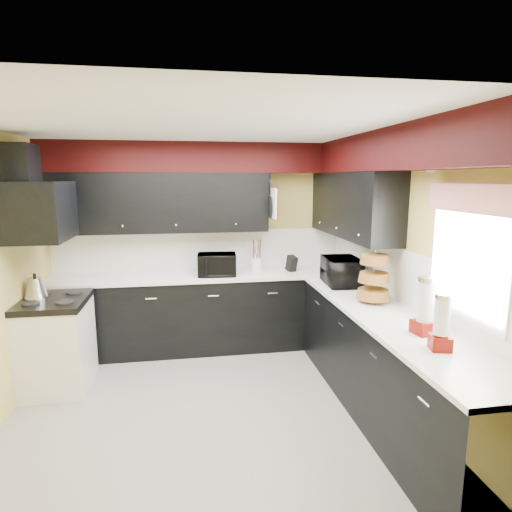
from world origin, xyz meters
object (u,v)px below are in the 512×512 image
(utensil_crock, at_px, (257,265))
(knife_block, at_px, (292,264))
(kettle, at_px, (36,288))
(microwave, at_px, (342,271))
(toaster_oven, at_px, (217,265))

(utensil_crock, distance_m, knife_block, 0.43)
(utensil_crock, xyz_separation_m, kettle, (-2.35, -0.71, -0.01))
(utensil_crock, bearing_deg, knife_block, -7.82)
(microwave, height_order, kettle, microwave)
(toaster_oven, bearing_deg, knife_block, 8.19)
(microwave, relative_size, kettle, 2.42)
(toaster_oven, height_order, microwave, microwave)
(knife_block, xyz_separation_m, kettle, (-2.78, -0.65, -0.02))
(microwave, distance_m, knife_block, 0.83)
(utensil_crock, bearing_deg, kettle, -163.12)
(knife_block, bearing_deg, utensil_crock, 154.61)
(toaster_oven, relative_size, utensil_crock, 2.65)
(microwave, xyz_separation_m, utensil_crock, (-0.81, 0.80, -0.06))
(toaster_oven, bearing_deg, utensil_crock, 17.99)
(microwave, relative_size, knife_block, 2.71)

